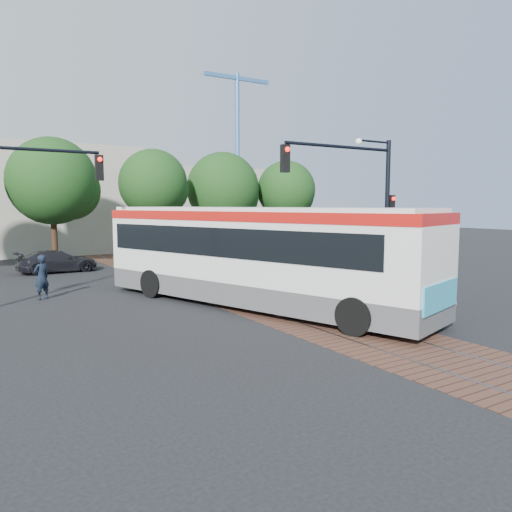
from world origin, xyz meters
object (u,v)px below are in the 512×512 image
object	(u,v)px
signal_pole_left	(0,199)
parked_car	(57,261)
traffic_island	(382,288)
officer	(42,277)
city_bus	(254,252)
signal_pole_main	(365,192)

from	to	relation	value
signal_pole_left	parked_car	world-z (taller)	signal_pole_left
traffic_island	officer	distance (m)	13.43
officer	traffic_island	bearing A→B (deg)	123.87
signal_pole_left	parked_car	bearing A→B (deg)	70.33
officer	parked_car	xyz separation A→B (m)	(1.98, 7.94, -0.27)
city_bus	traffic_island	size ratio (longest dim) A/B	2.61
signal_pole_main	signal_pole_left	size ratio (longest dim) A/B	1.00
traffic_island	signal_pole_left	size ratio (longest dim) A/B	0.87
signal_pole_main	signal_pole_left	world-z (taller)	signal_pole_main
city_bus	signal_pole_main	world-z (taller)	signal_pole_main
signal_pole_main	officer	distance (m)	12.97
signal_pole_main	officer	xyz separation A→B (m)	(-10.80, 6.38, -3.28)
officer	signal_pole_main	bearing A→B (deg)	122.12
traffic_island	signal_pole_left	world-z (taller)	signal_pole_left
officer	parked_car	bearing A→B (deg)	-131.28
traffic_island	officer	bearing A→B (deg)	151.19
city_bus	signal_pole_left	distance (m)	8.88
traffic_island	officer	xyz separation A→B (m)	(-11.76, 6.47, 0.55)
traffic_island	city_bus	bearing A→B (deg)	169.09
city_bus	signal_pole_left	bearing A→B (deg)	135.52
parked_car	officer	bearing A→B (deg)	162.36
officer	signal_pole_left	bearing A→B (deg)	20.49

